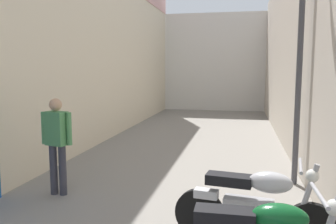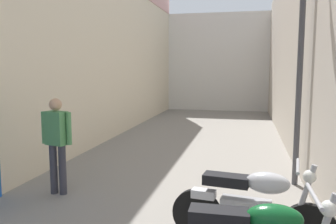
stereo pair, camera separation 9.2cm
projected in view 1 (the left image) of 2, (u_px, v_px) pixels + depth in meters
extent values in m
plane|color=gray|center=(163.00, 185.00, 6.10)|extent=(34.53, 34.53, 0.00)
cube|color=beige|center=(307.00, 46.00, 7.19)|extent=(0.40, 18.53, 5.02)
cube|color=silver|center=(216.00, 63.00, 17.72)|extent=(7.86, 2.00, 4.71)
ellipsoid|color=#0F5123|center=(280.00, 218.00, 2.93)|extent=(0.48, 0.27, 0.24)
cube|color=black|center=(224.00, 215.00, 3.01)|extent=(0.52, 0.23, 0.12)
cylinder|color=#9E9EA3|center=(319.00, 195.00, 2.84)|extent=(0.05, 0.58, 0.04)
sphere|color=silver|center=(334.00, 208.00, 2.83)|extent=(0.14, 0.14, 0.14)
cylinder|color=black|center=(199.00, 213.00, 4.17)|extent=(0.61, 0.16, 0.60)
cube|color=#9E9EA3|center=(248.00, 210.00, 3.96)|extent=(0.58, 0.28, 0.28)
ellipsoid|color=#B7B7BC|center=(270.00, 182.00, 3.83)|extent=(0.51, 0.32, 0.24)
cube|color=black|center=(229.00, 180.00, 3.99)|extent=(0.55, 0.29, 0.12)
cylinder|color=#9E9EA3|center=(306.00, 198.00, 3.72)|extent=(0.25, 0.09, 0.77)
cylinder|color=#9E9EA3|center=(301.00, 166.00, 3.71)|extent=(0.12, 0.58, 0.04)
sphere|color=silver|center=(312.00, 176.00, 3.68)|extent=(0.14, 0.14, 0.14)
cube|color=#B7B7BC|center=(206.00, 193.00, 4.11)|extent=(0.30, 0.18, 0.10)
cylinder|color=#383842|center=(54.00, 169.00, 5.61)|extent=(0.12, 0.12, 0.82)
cylinder|color=#383842|center=(63.00, 170.00, 5.57)|extent=(0.12, 0.12, 0.82)
cube|color=#4C8C51|center=(56.00, 128.00, 5.50)|extent=(0.38, 0.28, 0.54)
sphere|color=tan|center=(56.00, 105.00, 5.46)|extent=(0.20, 0.20, 0.20)
cylinder|color=#4C8C51|center=(44.00, 128.00, 5.55)|extent=(0.08, 0.08, 0.52)
cylinder|color=#4C8C51|center=(69.00, 129.00, 5.46)|extent=(0.08, 0.08, 0.52)
cylinder|color=#47474C|center=(301.00, 39.00, 5.85)|extent=(0.10, 0.10, 5.06)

